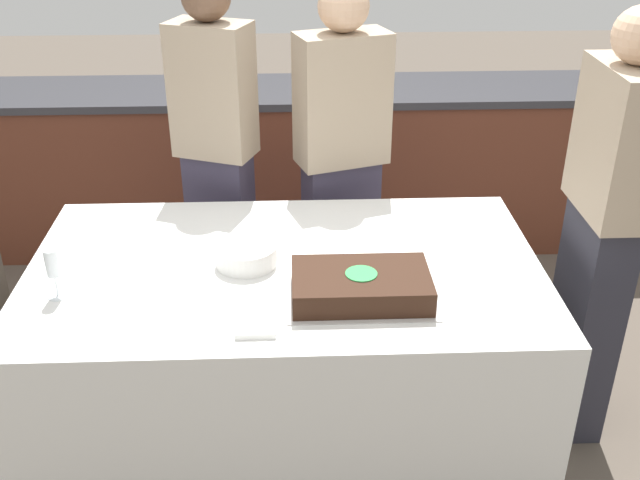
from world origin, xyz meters
The scene contains 11 objects.
ground_plane centered at (0.00, 0.00, 0.00)m, with size 14.00×14.00×0.00m, color brown.
back_counter centered at (0.00, 1.62, 0.46)m, with size 4.40×0.58×0.92m.
dining_table centered at (0.00, 0.00, 0.37)m, with size 1.87×1.10×0.75m.
cake centered at (0.26, -0.23, 0.79)m, with size 0.50×0.32×0.09m.
plate_stack centered at (-0.14, 0.01, 0.79)m, with size 0.22×0.22×0.08m.
wine_glass centered at (-0.77, -0.18, 0.87)m, with size 0.07×0.07×0.18m.
side_plate_near_cake centered at (0.25, 0.09, 0.75)m, with size 0.21×0.21×0.00m.
utensil_pile centered at (-0.09, -0.42, 0.76)m, with size 0.13×0.08×0.02m.
person_cutting_cake centered at (0.26, 0.77, 0.85)m, with size 0.44×0.31×1.62m.
person_seated_right centered at (1.15, 0.00, 0.85)m, with size 0.20×0.40×1.66m.
person_standing_back centered at (-0.30, 0.77, 0.87)m, with size 0.39×0.31×1.66m.
Camera 1 is at (0.03, -2.36, 2.11)m, focal length 42.00 mm.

